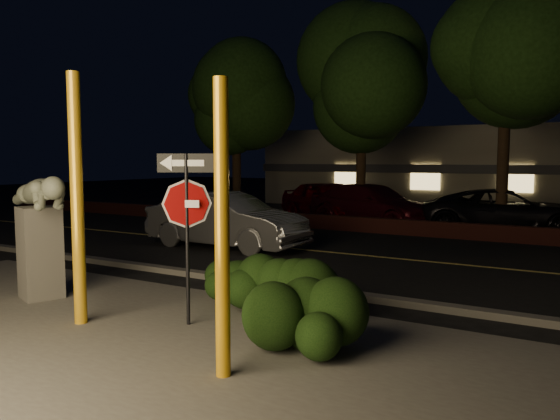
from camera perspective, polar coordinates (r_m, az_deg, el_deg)
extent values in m
plane|color=black|center=(16.83, 12.11, -3.13)|extent=(90.00, 90.00, 0.00)
cube|color=#4C4944|center=(7.53, -16.59, -13.67)|extent=(14.00, 6.00, 0.02)
cube|color=black|center=(14.05, 8.18, -4.70)|extent=(80.00, 8.00, 0.01)
cube|color=#CBB351|center=(14.05, 8.18, -4.65)|extent=(80.00, 0.12, 0.00)
cube|color=#4C4944|center=(10.45, -0.55, -7.82)|extent=(80.00, 0.25, 0.12)
cube|color=#461A16|center=(18.03, 13.44, -1.81)|extent=(40.00, 0.35, 0.50)
cube|color=black|center=(23.53, 17.56, -0.88)|extent=(40.00, 12.00, 0.01)
cube|color=#6C6457|center=(31.25, 21.02, 4.14)|extent=(22.00, 10.00, 4.00)
cube|color=#333338|center=(26.24, 19.13, 4.05)|extent=(22.00, 0.20, 0.40)
cube|color=#FFD87F|center=(28.12, 7.05, 3.55)|extent=(1.40, 0.08, 1.20)
cube|color=#FFD87F|center=(26.77, 14.93, 3.33)|extent=(1.40, 0.08, 1.20)
cube|color=#FFD87F|center=(25.97, 23.46, 3.02)|extent=(1.40, 0.08, 1.20)
cylinder|color=black|center=(23.02, -4.55, 3.89)|extent=(0.36, 0.36, 3.75)
ellipsoid|color=black|center=(23.20, -4.62, 12.52)|extent=(4.60, 4.60, 4.14)
cylinder|color=black|center=(20.53, 8.45, 4.38)|extent=(0.36, 0.36, 4.25)
ellipsoid|color=black|center=(20.85, 8.60, 15.28)|extent=(5.20, 5.20, 4.68)
cylinder|color=black|center=(18.81, 22.24, 3.58)|extent=(0.36, 0.36, 4.00)
ellipsoid|color=black|center=(19.08, 22.63, 14.69)|extent=(4.80, 4.80, 4.32)
cylinder|color=gold|center=(8.44, -20.44, 0.95)|extent=(0.18, 0.18, 3.68)
cylinder|color=#EAA315|center=(5.99, -6.08, -2.16)|extent=(0.17, 0.17, 3.31)
cylinder|color=black|center=(8.01, -9.66, -3.20)|extent=(0.05, 0.05, 2.52)
cube|color=white|center=(7.95, -9.72, 0.65)|extent=(0.35, 0.18, 0.11)
cube|color=black|center=(7.92, -9.79, 4.86)|extent=(0.78, 0.38, 0.27)
cube|color=white|center=(7.92, -9.79, 4.86)|extent=(0.50, 0.24, 0.11)
cube|color=#4C4944|center=(10.40, -23.77, -4.13)|extent=(0.81, 0.81, 1.62)
sphere|color=gray|center=(9.44, -22.61, 2.13)|extent=(0.38, 0.38, 0.38)
ellipsoid|color=black|center=(9.23, -4.08, -6.93)|extent=(1.90, 1.02, 0.96)
ellipsoid|color=black|center=(8.54, 0.53, -7.04)|extent=(2.09, 1.63, 1.21)
ellipsoid|color=black|center=(6.87, 3.33, -11.15)|extent=(1.47, 0.99, 0.97)
imported|color=#9FA0A4|center=(15.06, -5.66, -1.08)|extent=(4.70, 1.76, 1.53)
imported|color=#6D040B|center=(22.14, 4.94, 1.01)|extent=(4.96, 3.78, 1.58)
imported|color=#420B15|center=(20.38, 9.64, 0.51)|extent=(5.65, 3.65, 1.52)
imported|color=black|center=(19.38, 22.51, -0.14)|extent=(5.66, 3.49, 1.46)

